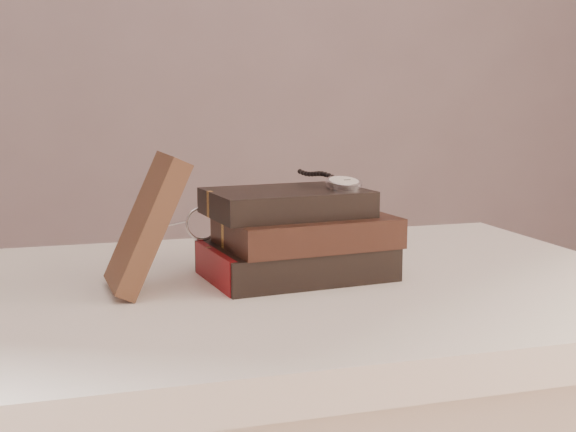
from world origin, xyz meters
name	(u,v)px	position (x,y,z in m)	size (l,w,h in m)	color
table	(239,359)	(0.00, 0.35, 0.66)	(1.00, 0.60, 0.75)	white
book_stack	(297,236)	(0.08, 0.37, 0.80)	(0.23, 0.17, 0.11)	black
journal	(147,223)	(-0.10, 0.35, 0.83)	(0.02, 0.10, 0.16)	#3C2317
pocket_watch	(340,182)	(0.13, 0.37, 0.86)	(0.05, 0.15, 0.02)	silver
eyeglasses	(218,222)	(-0.01, 0.43, 0.81)	(0.10, 0.11, 0.04)	silver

